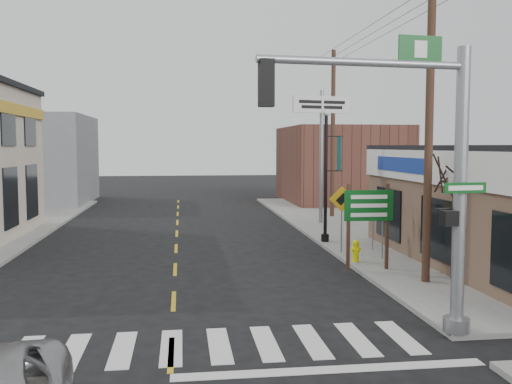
{
  "coord_description": "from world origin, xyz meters",
  "views": [
    {
      "loc": [
        0.24,
        -11.32,
        4.2
      ],
      "look_at": [
        2.49,
        5.79,
        2.8
      ],
      "focal_mm": 40.0,
      "sensor_mm": 36.0,
      "label": 1
    }
  ],
  "objects": [
    {
      "name": "ground",
      "position": [
        0.0,
        0.0,
        0.0
      ],
      "size": [
        140.0,
        140.0,
        0.0
      ],
      "primitive_type": "plane",
      "color": "black",
      "rests_on": "ground"
    },
    {
      "name": "sidewalk_right",
      "position": [
        9.0,
        13.0,
        0.07
      ],
      "size": [
        6.0,
        38.0,
        0.13
      ],
      "primitive_type": "cube",
      "color": "gray",
      "rests_on": "ground"
    },
    {
      "name": "center_line",
      "position": [
        0.0,
        8.0,
        0.01
      ],
      "size": [
        0.12,
        56.0,
        0.01
      ],
      "primitive_type": "cube",
      "color": "gold",
      "rests_on": "ground"
    },
    {
      "name": "crosswalk",
      "position": [
        0.0,
        0.4,
        0.01
      ],
      "size": [
        11.0,
        2.2,
        0.01
      ],
      "primitive_type": "cube",
      "color": "silver",
      "rests_on": "ground"
    },
    {
      "name": "bldg_distant_right",
      "position": [
        12.0,
        30.0,
        2.8
      ],
      "size": [
        8.0,
        10.0,
        5.6
      ],
      "primitive_type": "cube",
      "color": "brown",
      "rests_on": "ground"
    },
    {
      "name": "bldg_distant_left",
      "position": [
        -11.0,
        32.0,
        3.2
      ],
      "size": [
        9.0,
        10.0,
        6.4
      ],
      "primitive_type": "cube",
      "color": "slate",
      "rests_on": "ground"
    },
    {
      "name": "traffic_signal_pole",
      "position": [
        5.45,
        0.22,
        3.91
      ],
      "size": [
        5.01,
        0.38,
        6.35
      ],
      "rotation": [
        0.0,
        0.0,
        0.11
      ],
      "color": "gray",
      "rests_on": "sidewalk_right"
    },
    {
      "name": "guide_sign",
      "position": [
        6.3,
        6.54,
        1.96
      ],
      "size": [
        1.62,
        0.14,
        2.84
      ],
      "rotation": [
        0.0,
        0.0,
        -0.04
      ],
      "color": "#472E21",
      "rests_on": "sidewalk_right"
    },
    {
      "name": "fire_hydrant",
      "position": [
        6.3,
        7.83,
        0.55
      ],
      "size": [
        0.24,
        0.24,
        0.78
      ],
      "rotation": [
        0.0,
        0.0,
        0.37
      ],
      "color": "#F0F105",
      "rests_on": "sidewalk_right"
    },
    {
      "name": "ped_crossing_sign",
      "position": [
        6.3,
        9.64,
        1.89
      ],
      "size": [
        0.99,
        0.07,
        2.55
      ],
      "rotation": [
        0.0,
        0.0,
        -0.11
      ],
      "color": "gray",
      "rests_on": "sidewalk_right"
    },
    {
      "name": "lamp_post",
      "position": [
        6.36,
        12.14,
        3.38
      ],
      "size": [
        0.73,
        0.57,
        5.6
      ],
      "rotation": [
        0.0,
        0.0,
        0.43
      ],
      "color": "black",
      "rests_on": "sidewalk_right"
    },
    {
      "name": "dance_center_sign",
      "position": [
        7.57,
        18.03,
        5.36
      ],
      "size": [
        3.28,
        0.2,
        6.97
      ],
      "rotation": [
        0.0,
        0.0,
        0.22
      ],
      "color": "gray",
      "rests_on": "sidewalk_right"
    },
    {
      "name": "bare_tree",
      "position": [
        8.49,
        4.94,
        3.64
      ],
      "size": [
        2.23,
        2.23,
        4.46
      ],
      "rotation": [
        0.0,
        0.0,
        0.15
      ],
      "color": "black",
      "rests_on": "sidewalk_right"
    },
    {
      "name": "shrub_back",
      "position": [
        11.0,
        9.1,
        0.49
      ],
      "size": [
        0.97,
        0.97,
        0.73
      ],
      "primitive_type": "ellipsoid",
      "color": "black",
      "rests_on": "sidewalk_right"
    },
    {
      "name": "utility_pole_near",
      "position": [
        7.5,
        4.74,
        4.91
      ],
      "size": [
        1.62,
        0.24,
        9.32
      ],
      "rotation": [
        0.0,
        0.0,
        -0.07
      ],
      "color": "#473925",
      "rests_on": "sidewalk_right"
    },
    {
      "name": "utility_pole_far",
      "position": [
        8.92,
        20.73,
        5.01
      ],
      "size": [
        1.65,
        0.25,
        9.51
      ],
      "rotation": [
        0.0,
        0.0,
        0.05
      ],
      "color": "#3A1E17",
      "rests_on": "sidewalk_right"
    }
  ]
}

